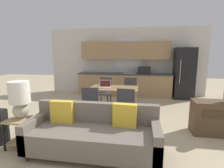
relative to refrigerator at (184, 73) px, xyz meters
The scene contains 14 objects.
ground_plane 4.88m from the refrigerator, 117.99° to the right, with size 20.00×20.00×0.00m, color tan.
wall_back 2.32m from the refrigerator, 169.93° to the left, with size 6.40×0.07×2.70m.
kitchen_counter 2.24m from the refrigerator, behind, with size 3.70×0.65×2.15m.
refrigerator is the anchor object (origin of this frame).
dining_table 3.20m from the refrigerator, 136.50° to the right, with size 1.32×0.80×0.75m.
couch 4.84m from the refrigerator, 119.46° to the right, with size 2.19×0.80×0.86m.
side_table 5.65m from the refrigerator, 131.47° to the right, with size 0.42×0.42×0.53m.
table_lamp 5.58m from the refrigerator, 131.42° to the right, with size 0.36×0.36×0.68m.
credenza 3.14m from the refrigerator, 87.55° to the right, with size 1.24×0.46×0.71m.
dining_chair_near_right 3.55m from the refrigerator, 122.72° to the right, with size 0.46×0.46×0.91m.
dining_chair_near_left 4.06m from the refrigerator, 132.67° to the right, with size 0.43×0.43×0.91m.
dining_chair_far_right 2.41m from the refrigerator, 143.38° to the right, with size 0.46×0.46×0.91m.
dining_chair_far_left 3.12m from the refrigerator, 152.09° to the right, with size 0.47×0.47×0.91m.
laptop 3.38m from the refrigerator, 139.29° to the right, with size 0.35×0.29×0.20m.
Camera 1 is at (0.65, -2.64, 1.69)m, focal length 28.00 mm.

